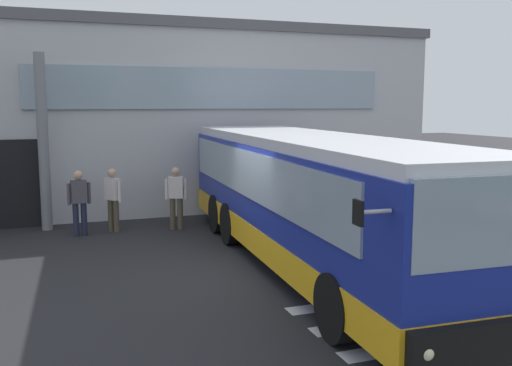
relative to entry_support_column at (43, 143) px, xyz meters
The scene contains 8 objects.
ground_plane 7.06m from the entry_support_column, 54.22° to the right, with size 80.00×90.00×0.02m, color #232326.
bay_paint_stripes 11.50m from the entry_support_column, 58.46° to the right, with size 4.40×3.96×0.01m.
terminal_building 6.96m from the entry_support_column, 62.20° to the left, with size 18.58×13.80×5.85m.
entry_support_column is the anchor object (origin of this frame).
bus_main_foreground 7.67m from the entry_support_column, 46.64° to the right, with size 3.50×11.22×2.70m.
passenger_near_column 1.92m from the entry_support_column, 52.46° to the right, with size 0.59×0.26×1.68m.
passenger_by_doorway 2.33m from the entry_support_column, 27.01° to the right, with size 0.41×0.48×1.68m.
passenger_at_curb_edge 3.74m from the entry_support_column, 18.90° to the right, with size 0.57×0.32×1.68m.
Camera 1 is at (-3.68, -10.49, 3.34)m, focal length 39.71 mm.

